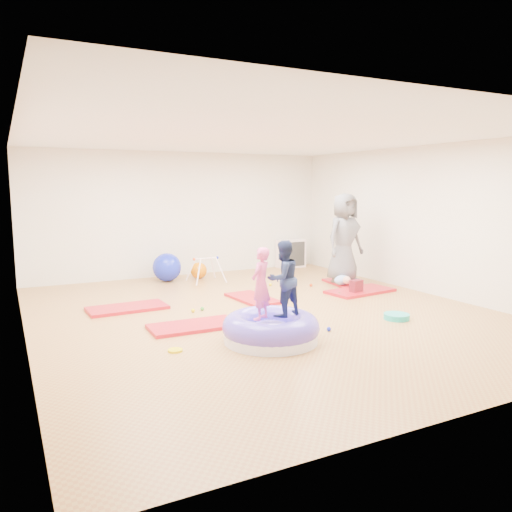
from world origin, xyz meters
name	(u,v)px	position (x,y,z in m)	size (l,w,h in m)	color
room	(265,227)	(0.00, 0.00, 1.40)	(7.01, 8.01, 2.81)	#AD8444
gym_mat_front_left	(193,326)	(-1.30, -0.25, 0.03)	(1.27, 0.63, 0.05)	#B30A11
gym_mat_mid_left	(127,308)	(-1.91, 1.27, 0.03)	(1.28, 0.64, 0.05)	#B30A11
gym_mat_center_back	(253,298)	(0.27, 0.97, 0.02)	(1.15, 0.57, 0.05)	#B30A11
gym_mat_right	(360,291)	(2.40, 0.58, 0.03)	(1.33, 0.66, 0.06)	#B30A11
gym_mat_rear_right	(346,283)	(2.64, 1.33, 0.02)	(1.12, 0.56, 0.05)	#B30A11
inflatable_cushion	(271,330)	(-0.61, -1.32, 0.16)	(1.29, 1.29, 0.41)	silver
child_pink	(261,280)	(-0.76, -1.33, 0.84)	(0.34, 0.23, 0.94)	#F0529C
child_navy	(283,275)	(-0.43, -1.32, 0.88)	(0.49, 0.38, 1.01)	navy
adult_caregiver	(344,238)	(2.62, 1.41, 0.97)	(0.90, 0.59, 1.84)	#5D5D63
infant	(343,280)	(2.40, 1.13, 0.15)	(0.34, 0.35, 0.20)	#92B4F2
ball_pit_balls	(274,303)	(0.44, 0.46, 0.03)	(2.95, 3.27, 0.06)	green
exercise_ball_blue	(167,267)	(-0.58, 3.38, 0.31)	(0.61, 0.61, 0.61)	#1624CB
exercise_ball_orange	(199,270)	(0.14, 3.38, 0.18)	(0.36, 0.36, 0.36)	orange
infant_play_gym	(206,266)	(0.10, 2.84, 0.36)	(0.70, 0.67, 0.54)	white
cube_shelf	(291,253)	(2.77, 3.79, 0.35)	(0.70, 0.35, 0.70)	white
balance_disc	(397,317)	(1.65, -1.24, 0.04)	(0.39, 0.39, 0.09)	#1AAFA9
backpack	(356,287)	(2.22, 0.48, 0.14)	(0.24, 0.15, 0.28)	#B71B32
yellow_toy	(175,350)	(-1.86, -1.14, 0.01)	(0.19, 0.19, 0.03)	#E5D500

